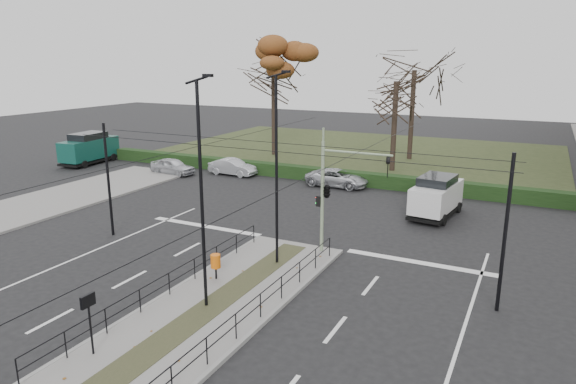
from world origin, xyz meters
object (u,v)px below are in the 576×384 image
at_px(traffic_light, 329,189).
at_px(bare_tree_center, 414,77).
at_px(streetlamp_median_far, 277,169).
at_px(rust_tree, 273,56).
at_px(bare_tree_near, 396,88).
at_px(litter_bin, 216,262).
at_px(green_van, 89,148).
at_px(parked_car_second, 233,167).
at_px(parked_car_fourth, 337,178).
at_px(streetlamp_median_near, 202,194).
at_px(info_panel, 88,308).
at_px(white_van, 436,195).
at_px(parked_car_first, 173,166).

xyz_separation_m(traffic_light, bare_tree_center, (-2.22, 25.76, 4.35)).
distance_m(streetlamp_median_far, rust_tree, 28.16).
relative_size(bare_tree_center, bare_tree_near, 1.11).
distance_m(litter_bin, bare_tree_center, 31.50).
relative_size(green_van, bare_tree_near, 0.60).
relative_size(parked_car_second, parked_car_fourth, 0.87).
relative_size(traffic_light, streetlamp_median_near, 0.63).
bearing_deg(info_panel, traffic_light, 74.24).
height_order(streetlamp_median_far, white_van, streetlamp_median_far).
bearing_deg(traffic_light, streetlamp_median_near, -105.11).
bearing_deg(parked_car_second, traffic_light, -131.90).
distance_m(parked_car_first, parked_car_second, 4.93).
bearing_deg(streetlamp_median_far, bare_tree_near, 91.99).
bearing_deg(parked_car_fourth, rust_tree, 47.39).
distance_m(info_panel, bare_tree_center, 37.74).
xyz_separation_m(streetlamp_median_far, green_van, (-26.07, 13.48, -3.06)).
distance_m(litter_bin, parked_car_second, 20.71).
distance_m(parked_car_first, parked_car_fourth, 13.68).
xyz_separation_m(litter_bin, white_van, (6.46, 13.63, 0.38)).
distance_m(rust_tree, bare_tree_near, 12.79).
xyz_separation_m(parked_car_second, rust_tree, (-1.13, 9.29, 8.75)).
height_order(streetlamp_median_far, parked_car_first, streetlamp_median_far).
bearing_deg(streetlamp_median_near, parked_car_first, 131.62).
xyz_separation_m(info_panel, parked_car_second, (-10.26, 24.35, -1.08)).
xyz_separation_m(streetlamp_median_near, parked_car_first, (-16.08, 18.10, -3.80)).
distance_m(traffic_light, bare_tree_near, 20.42).
bearing_deg(info_panel, parked_car_first, 123.43).
bearing_deg(rust_tree, bare_tree_near, -9.92).
height_order(traffic_light, white_van, traffic_light).
relative_size(litter_bin, bare_tree_near, 0.11).
height_order(traffic_light, bare_tree_center, bare_tree_center).
height_order(parked_car_first, rust_tree, rust_tree).
xyz_separation_m(parked_car_second, bare_tree_near, (11.22, 7.13, 6.21)).
height_order(parked_car_first, bare_tree_near, bare_tree_near).
relative_size(parked_car_first, green_van, 0.67).
bearing_deg(litter_bin, rust_tree, 113.17).
bearing_deg(green_van, parked_car_fourth, 4.46).
distance_m(info_panel, green_van, 33.27).
bearing_deg(parked_car_second, green_van, 98.39).
xyz_separation_m(parked_car_first, white_van, (21.48, -2.27, 0.63)).
xyz_separation_m(parked_car_fourth, bare_tree_near, (2.23, 7.00, 6.22)).
relative_size(info_panel, bare_tree_center, 0.19).
bearing_deg(rust_tree, parked_car_fourth, -42.15).
xyz_separation_m(litter_bin, bare_tree_center, (0.79, 30.77, 6.69)).
height_order(parked_car_first, parked_car_second, parked_car_first).
distance_m(traffic_light, streetlamp_median_far, 3.03).
height_order(litter_bin, green_van, green_van).
xyz_separation_m(rust_tree, bare_tree_center, (12.41, 3.63, -1.81)).
distance_m(white_van, bare_tree_center, 19.13).
bearing_deg(litter_bin, parked_car_fourth, 94.76).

